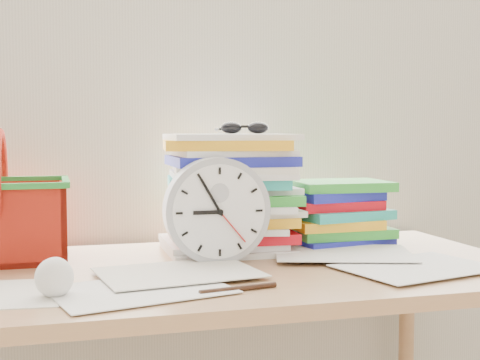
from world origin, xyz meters
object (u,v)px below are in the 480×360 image
object	(u,v)px
desk	(212,301)
basket	(1,197)
book_stack	(337,213)
paper_stack	(229,193)
clock	(217,210)

from	to	relation	value
desk	basket	xyz separation A→B (m)	(-0.44, 0.20, 0.22)
desk	book_stack	distance (m)	0.44
basket	paper_stack	bearing A→B (deg)	-2.17
desk	basket	bearing A→B (deg)	155.83
book_stack	basket	bearing A→B (deg)	178.70
clock	book_stack	world-z (taller)	clock
clock	basket	size ratio (longest dim) A/B	0.81
desk	paper_stack	world-z (taller)	paper_stack
clock	paper_stack	bearing A→B (deg)	64.93
clock	book_stack	distance (m)	0.38
desk	clock	size ratio (longest dim) A/B	5.91
clock	basket	bearing A→B (deg)	161.00
clock	book_stack	bearing A→B (deg)	21.82
clock	basket	xyz separation A→B (m)	(-0.46, 0.16, 0.03)
clock	basket	world-z (taller)	basket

